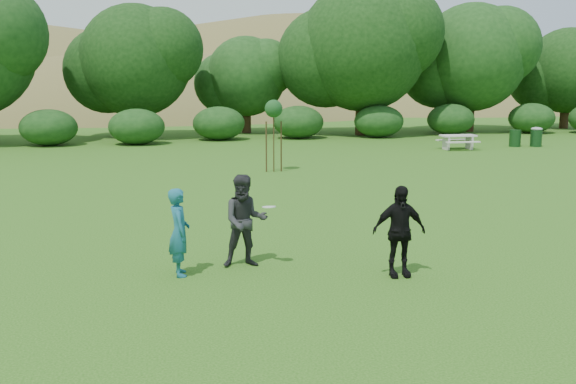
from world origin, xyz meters
The scene contains 11 objects.
ground centered at (0.00, 0.00, 0.00)m, with size 120.00×120.00×0.00m, color #19470C.
player_teal centered at (-2.62, 0.60, 0.85)m, with size 0.62×0.41×1.70m, color #185B70.
player_grey centered at (-1.31, 0.93, 0.93)m, with size 0.91×0.71×1.87m, color #27282A.
player_black centered at (1.46, -0.30, 0.88)m, with size 1.03×0.43×1.76m, color black.
trash_can_near centered at (15.97, 19.76, 0.45)m, with size 0.60×0.60×0.90m, color #143816.
frisbee centered at (-0.85, 0.76, 1.23)m, with size 0.27×0.27×0.06m.
sapling centered at (1.59, 13.45, 2.42)m, with size 0.70×0.70×2.85m.
picnic_table centered at (12.32, 19.11, 0.52)m, with size 1.80×1.48×0.76m.
trash_can_lidded centered at (17.08, 19.55, 0.54)m, with size 0.60×0.60×1.05m.
hillside centered at (-0.56, 68.45, -11.97)m, with size 150.00×72.00×52.00m.
tree_row centered at (3.23, 28.68, 4.87)m, with size 53.92×10.38×9.62m.
Camera 1 is at (-3.00, -11.44, 3.79)m, focal length 40.00 mm.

